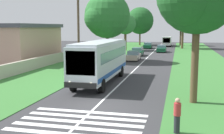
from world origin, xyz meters
The scene contains 20 objects.
ground centered at (0.00, 0.00, 0.00)m, with size 160.00×160.00×0.00m, color #333335.
grass_verge_left centered at (15.00, 8.20, 0.02)m, with size 120.00×8.00×0.04m, color #387533.
grass_verge_right centered at (15.00, -8.20, 0.02)m, with size 120.00×8.00×0.04m, color #387533.
centre_line centered at (15.00, 0.00, 0.00)m, with size 110.00×0.16×0.01m, color silver.
coach_bus centered at (7.87, 1.80, 2.15)m, with size 11.16×2.62×3.73m.
zebra_crossing centered at (-2.80, 0.00, 0.00)m, with size 4.05×6.80×0.01m.
trailing_car_0 centered at (25.70, 1.63, 0.67)m, with size 4.30×1.78×1.43m.
trailing_car_1 centered at (32.62, 2.04, 0.67)m, with size 4.30×1.78×1.43m.
trailing_car_2 centered at (40.80, -1.65, 0.67)m, with size 4.30×1.78×1.43m.
trailing_car_3 centered at (50.13, 2.07, 0.67)m, with size 4.30×1.78×1.43m.
trailing_minibus_0 centered at (58.19, -2.00, 1.55)m, with size 6.00×2.14×2.53m.
roadside_tree_left_0 centered at (61.66, 5.67, 6.51)m, with size 8.61×7.32×10.32m.
roadside_tree_left_1 centered at (43.16, 6.33, 5.49)m, with size 5.51×4.54×7.84m.
roadside_tree_left_2 centered at (23.34, 5.19, 6.45)m, with size 7.58×6.51×9.83m.
roadside_tree_right_0 centered at (51.23, -5.59, 7.31)m, with size 7.46×6.34×10.62m.
roadside_tree_right_2 centered at (62.29, -5.16, 6.33)m, with size 5.86×4.97×8.91m.
utility_pole centered at (11.37, 5.16, 4.54)m, with size 0.24×1.40×8.71m.
roadside_wall centered at (20.00, 11.60, 0.70)m, with size 70.00×0.40×1.32m, color #B2A893.
roadside_building centered at (20.86, 17.37, 2.76)m, with size 13.01×7.55×5.45m.
pedestrian centered at (-3.34, -4.99, 0.91)m, with size 0.34×0.34×1.69m.
Camera 1 is at (-16.49, -4.95, 4.99)m, focal length 45.43 mm.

